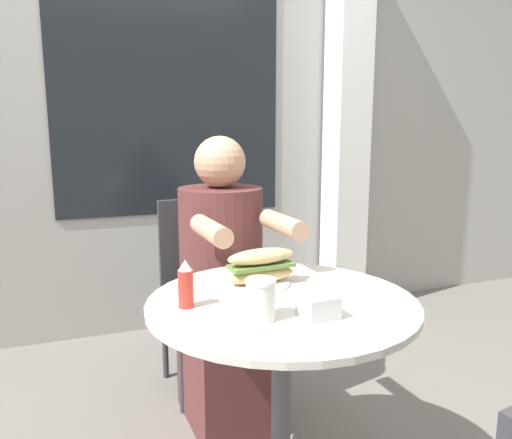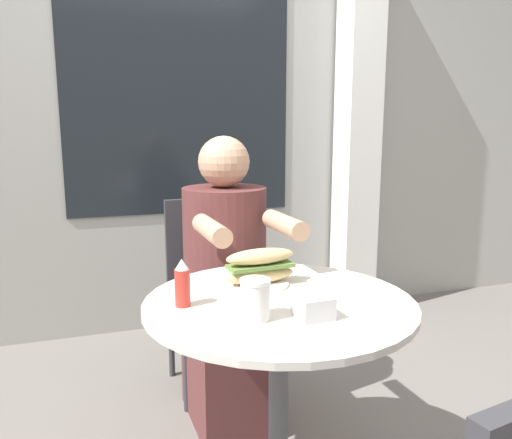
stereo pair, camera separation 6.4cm
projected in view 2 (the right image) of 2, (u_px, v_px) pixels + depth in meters
storefront_wall at (177, 92)px, 2.88m from camera, size 8.00×0.09×2.80m
lattice_pillar at (358, 127)px, 3.09m from camera, size 0.22×0.22×2.40m
cafe_table at (279, 358)px, 1.48m from camera, size 0.79×0.79×0.71m
diner_chair at (207, 274)px, 2.35m from camera, size 0.39×0.39×0.87m
seated_diner at (227, 300)px, 2.03m from camera, size 0.35×0.61×1.17m
sandwich_on_plate at (260, 268)px, 1.58m from camera, size 0.23×0.18×0.12m
drink_cup at (255, 299)px, 1.29m from camera, size 0.08×0.08×0.11m
napkin_box at (313, 307)px, 1.31m from camera, size 0.09×0.09×0.06m
condiment_bottle at (182, 283)px, 1.39m from camera, size 0.04×0.04×0.14m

